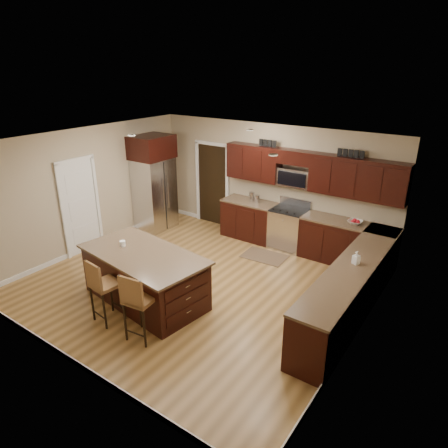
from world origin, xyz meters
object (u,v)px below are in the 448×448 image
Objects in this scene: island at (145,278)px; refrigerator at (154,182)px; range at (288,228)px; stool_mid at (102,285)px; stool_right at (137,300)px.

refrigerator is (-2.21, 2.58, 0.78)m from island.
stool_mid is at bearing -105.21° from range.
stool_right reaches higher than stool_mid.
stool_mid is at bearing -57.95° from refrigerator.
refrigerator reaches higher than range.
stool_mid is 0.47× the size of refrigerator.
range reaches higher than stool_mid.
stool_right is (0.73, -0.85, 0.27)m from island.
range is at bearing 81.81° from stool_mid.
range is 0.46× the size of island.
stool_mid is (-0.07, -0.84, 0.26)m from island.
range is 0.47× the size of refrigerator.
island is 2.17× the size of stool_right.
range is at bearing 77.66° from stool_right.
stool_right reaches higher than island.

